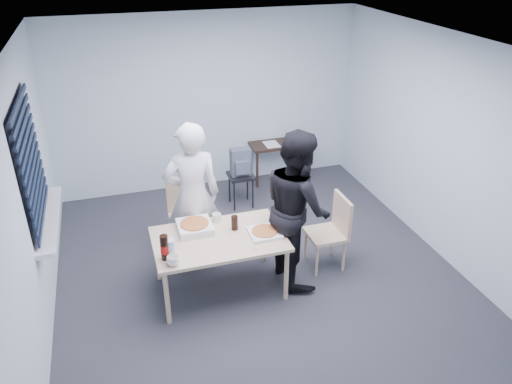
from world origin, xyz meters
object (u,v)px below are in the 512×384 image
object	(u,v)px
chair_far	(186,209)
soda_bottle	(165,248)
stool	(241,181)
person_black	(297,207)
dining_table	(219,242)
chair_right	(333,227)
person_white	(193,197)
mug_a	(173,260)
mug_b	(217,217)
backpack	(241,162)
side_table	(280,148)

from	to	relation	value
chair_far	soda_bottle	world-z (taller)	soda_bottle
stool	chair_far	bearing A→B (deg)	-139.03
person_black	soda_bottle	world-z (taller)	person_black
dining_table	chair_right	distance (m)	1.37
person_white	dining_table	bearing A→B (deg)	104.69
mug_a	mug_b	world-z (taller)	mug_a
person_black	backpack	bearing A→B (deg)	4.64
chair_far	stool	bearing A→B (deg)	40.97
person_black	stool	world-z (taller)	person_black
backpack	stool	bearing A→B (deg)	73.50
dining_table	chair_right	xyz separation A→B (m)	(1.36, 0.07, -0.10)
chair_right	stool	xyz separation A→B (m)	(-0.62, 1.72, -0.13)
person_black	stool	bearing A→B (deg)	4.61
mug_a	mug_b	xyz separation A→B (m)	(0.59, 0.67, -0.00)
person_white	side_table	bearing A→B (deg)	-133.13
side_table	soda_bottle	xyz separation A→B (m)	(-2.15, -2.64, 0.26)
person_black	mug_a	world-z (taller)	person_black
chair_right	side_table	xyz separation A→B (m)	(0.20, 2.35, 0.03)
soda_bottle	person_black	bearing A→B (deg)	9.03
backpack	soda_bottle	xyz separation A→B (m)	(-1.33, -1.99, 0.12)
person_white	person_black	world-z (taller)	same
mug_b	soda_bottle	bearing A→B (deg)	-139.40
chair_far	person_white	world-z (taller)	person_white
mug_b	person_black	bearing A→B (deg)	-21.43
person_white	mug_b	distance (m)	0.37
stool	mug_b	xyz separation A→B (m)	(-0.68, -1.45, 0.34)
dining_table	side_table	bearing A→B (deg)	57.22
chair_right	backpack	world-z (taller)	chair_right
mug_a	stool	bearing A→B (deg)	59.06
dining_table	chair_far	world-z (taller)	chair_far
chair_far	backpack	distance (m)	1.23
chair_right	side_table	distance (m)	2.36
person_white	stool	distance (m)	1.58
backpack	mug_b	distance (m)	1.59
person_white	side_table	xyz separation A→B (m)	(1.71, 1.83, -0.34)
chair_far	person_black	size ratio (longest dim) A/B	0.50
person_white	mug_a	size ratio (longest dim) A/B	14.39
chair_right	soda_bottle	world-z (taller)	soda_bottle
dining_table	chair_far	size ratio (longest dim) A/B	1.55
chair_far	person_black	bearing A→B (deg)	-42.06
chair_far	chair_right	size ratio (longest dim) A/B	1.00
chair_right	stool	size ratio (longest dim) A/B	1.82
dining_table	mug_b	distance (m)	0.36
chair_right	mug_a	distance (m)	1.95
person_black	mug_a	distance (m)	1.47
dining_table	person_black	distance (m)	0.92
chair_right	mug_b	bearing A→B (deg)	168.37
dining_table	chair_far	xyz separation A→B (m)	(-0.19, 0.98, -0.10)
side_table	mug_b	distance (m)	2.57
dining_table	backpack	distance (m)	1.92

